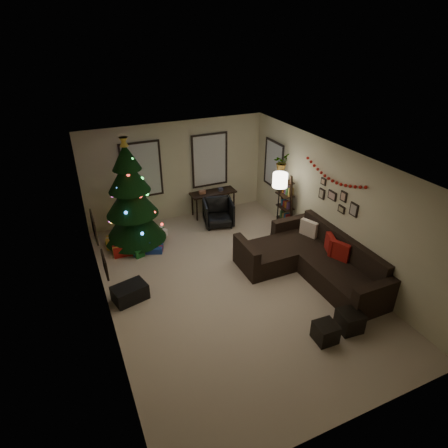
{
  "coord_description": "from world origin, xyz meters",
  "views": [
    {
      "loc": [
        -2.79,
        -5.84,
        4.99
      ],
      "look_at": [
        0.1,
        0.6,
        1.15
      ],
      "focal_mm": 30.36,
      "sensor_mm": 36.0,
      "label": 1
    }
  ],
  "objects": [
    {
      "name": "presents",
      "position": [
        -1.38,
        2.25,
        0.12
      ],
      "size": [
        1.5,
        1.01,
        0.3
      ],
      "rotation": [
        0.0,
        0.0,
        0.15
      ],
      "color": "gold",
      "rests_on": "floor"
    },
    {
      "name": "wall_right",
      "position": [
        2.5,
        0.0,
        1.35
      ],
      "size": [
        0.0,
        7.0,
        7.0
      ],
      "primitive_type": "plane",
      "rotation": [
        1.57,
        0.0,
        -1.57
      ],
      "color": "#C4BA95",
      "rests_on": "floor"
    },
    {
      "name": "window_back_right",
      "position": [
        0.95,
        3.47,
        1.55
      ],
      "size": [
        1.05,
        0.06,
        1.5
      ],
      "color": "#728CB2",
      "rests_on": "wall_back"
    },
    {
      "name": "desk",
      "position": [
        0.94,
        3.22,
        0.61
      ],
      "size": [
        1.29,
        0.46,
        0.7
      ],
      "color": "black",
      "rests_on": "floor"
    },
    {
      "name": "window_right_wall",
      "position": [
        2.47,
        2.55,
        1.5
      ],
      "size": [
        0.06,
        0.9,
        1.3
      ],
      "color": "#728CB2",
      "rests_on": "wall_right"
    },
    {
      "name": "pillow_red_b",
      "position": [
        2.21,
        -0.38,
        0.64
      ],
      "size": [
        0.27,
        0.46,
        0.44
      ],
      "primitive_type": "cube",
      "rotation": [
        0.0,
        0.0,
        -0.37
      ],
      "color": "maroon",
      "rests_on": "sofa"
    },
    {
      "name": "ottoman_far",
      "position": [
        1.39,
        -2.06,
        0.19
      ],
      "size": [
        0.44,
        0.44,
        0.38
      ],
      "primitive_type": "cube",
      "rotation": [
        0.0,
        0.0,
        -0.1
      ],
      "color": "black",
      "rests_on": "floor"
    },
    {
      "name": "wall_back",
      "position": [
        0.0,
        3.5,
        1.35
      ],
      "size": [
        5.0,
        0.0,
        5.0
      ],
      "primitive_type": "plane",
      "rotation": [
        1.57,
        0.0,
        0.0
      ],
      "color": "#C4BA95",
      "rests_on": "floor"
    },
    {
      "name": "ceiling",
      "position": [
        0.0,
        0.0,
        2.7
      ],
      "size": [
        7.0,
        7.0,
        0.0
      ],
      "primitive_type": "plane",
      "rotation": [
        3.14,
        0.0,
        0.0
      ],
      "color": "white",
      "rests_on": "floor"
    },
    {
      "name": "wall_left",
      "position": [
        -2.5,
        0.0,
        1.35
      ],
      "size": [
        0.0,
        7.0,
        7.0
      ],
      "primitive_type": "plane",
      "rotation": [
        1.57,
        0.0,
        1.57
      ],
      "color": "#C4BA95",
      "rests_on": "floor"
    },
    {
      "name": "pillow_red_a",
      "position": [
        2.21,
        -0.67,
        0.64
      ],
      "size": [
        0.29,
        0.46,
        0.45
      ],
      "primitive_type": "cube",
      "rotation": [
        0.0,
        0.0,
        0.42
      ],
      "color": "maroon",
      "rests_on": "sofa"
    },
    {
      "name": "window_back_left",
      "position": [
        -0.95,
        3.47,
        1.55
      ],
      "size": [
        1.05,
        0.06,
        1.5
      ],
      "color": "#728CB2",
      "rests_on": "wall_back"
    },
    {
      "name": "art_map",
      "position": [
        -2.48,
        0.83,
        1.55
      ],
      "size": [
        0.04,
        0.6,
        0.5
      ],
      "color": "black",
      "rests_on": "wall_left"
    },
    {
      "name": "pillow_cream",
      "position": [
        2.21,
        0.42,
        0.63
      ],
      "size": [
        0.27,
        0.45,
        0.43
      ],
      "primitive_type": "cube",
      "rotation": [
        0.0,
        0.0,
        0.38
      ],
      "color": "beige",
      "rests_on": "sofa"
    },
    {
      "name": "christmas_tree",
      "position": [
        -1.46,
        2.51,
        1.16
      ],
      "size": [
        1.51,
        1.51,
        2.81
      ],
      "rotation": [
        0.0,
        0.0,
        0.26
      ],
      "color": "black",
      "rests_on": "floor"
    },
    {
      "name": "wall_front",
      "position": [
        0.0,
        -3.5,
        1.35
      ],
      "size": [
        5.0,
        0.0,
        5.0
      ],
      "primitive_type": "plane",
      "rotation": [
        -1.57,
        0.0,
        0.0
      ],
      "color": "#C4BA95",
      "rests_on": "floor"
    },
    {
      "name": "ottoman_near",
      "position": [
        0.83,
        -2.1,
        0.18
      ],
      "size": [
        0.39,
        0.39,
        0.35
      ],
      "primitive_type": "cube",
      "rotation": [
        0.0,
        0.0,
        -0.05
      ],
      "color": "black",
      "rests_on": "floor"
    },
    {
      "name": "gallery",
      "position": [
        2.48,
        -0.07,
        1.57
      ],
      "size": [
        0.03,
        1.25,
        0.54
      ],
      "color": "black",
      "rests_on": "wall_right"
    },
    {
      "name": "potted_plant",
      "position": [
        2.3,
        1.95,
        1.84
      ],
      "size": [
        0.66,
        0.65,
        0.56
      ],
      "primitive_type": "imported",
      "rotation": [
        0.0,
        0.0,
        0.61
      ],
      "color": "#4C4C4C",
      "rests_on": "bookshelf"
    },
    {
      "name": "bookshelf",
      "position": [
        2.3,
        1.58,
        0.79
      ],
      "size": [
        0.3,
        0.48,
        1.63
      ],
      "color": "black",
      "rests_on": "floor"
    },
    {
      "name": "sofa",
      "position": [
        1.81,
        -0.32,
        0.3
      ],
      "size": [
        2.11,
        3.05,
        0.92
      ],
      "color": "black",
      "rests_on": "floor"
    },
    {
      "name": "stocking_left",
      "position": [
        -0.14,
        3.61,
        1.52
      ],
      "size": [
        0.2,
        0.05,
        0.36
      ],
      "color": "#990F0C",
      "rests_on": "wall_back"
    },
    {
      "name": "garland",
      "position": [
        2.45,
        0.13,
        2.04
      ],
      "size": [
        0.08,
        1.9,
        0.3
      ],
      "primitive_type": null,
      "color": "#A5140C",
      "rests_on": "wall_right"
    },
    {
      "name": "desk_chair",
      "position": [
        0.82,
        2.57,
        0.36
      ],
      "size": [
        0.84,
        0.81,
        0.73
      ],
      "primitive_type": "imported",
      "rotation": [
        0.0,
        0.0,
        -0.24
      ],
      "color": "black",
      "rests_on": "floor"
    },
    {
      "name": "floor",
      "position": [
        0.0,
        0.0,
        0.0
      ],
      "size": [
        7.0,
        7.0,
        0.0
      ],
      "primitive_type": "plane",
      "color": "tan",
      "rests_on": "ground"
    },
    {
      "name": "art_abstract",
      "position": [
        -2.48,
        -0.42,
        1.48
      ],
      "size": [
        0.04,
        0.45,
        0.35
      ],
      "color": "black",
      "rests_on": "wall_left"
    },
    {
      "name": "storage_bin",
      "position": [
        -2.06,
        0.4,
        0.16
      ],
      "size": [
        0.74,
        0.58,
        0.33
      ],
      "primitive_type": "cube",
      "rotation": [
        0.0,
        0.0,
        0.24
      ],
      "color": "black",
      "rests_on": "floor"
    },
    {
      "name": "stocking_right",
      "position": [
        0.19,
        3.55,
        1.42
      ],
      "size": [
        0.2,
        0.05,
        0.36
      ],
      "color": "#990F0C",
      "rests_on": "wall_back"
    },
    {
      "name": "floor_lamp",
      "position": [
        1.95,
        1.4,
        1.44
      ],
      "size": [
        0.36,
        0.36,
        1.72
      ],
      "rotation": [
        0.0,
        0.0,
        0.25
      ],
      "color": "black",
      "rests_on": "floor"
    }
  ]
}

